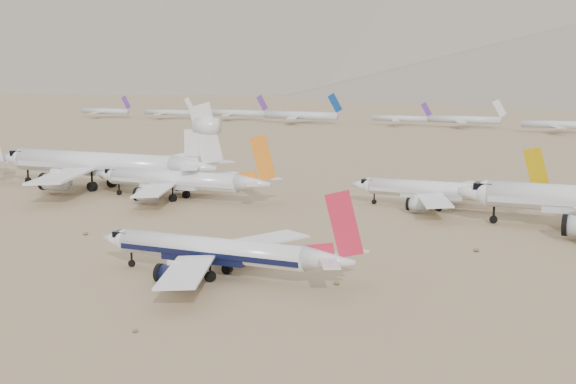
# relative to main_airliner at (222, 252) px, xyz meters

# --- Properties ---
(ground) EXTENTS (7000.00, 7000.00, 0.00)m
(ground) POSITION_rel_main_airliner_xyz_m (-7.79, 1.99, -3.94)
(ground) COLOR #826B4B
(ground) RESTS_ON ground
(main_airliner) EXTENTS (40.61, 39.67, 14.33)m
(main_airliner) POSITION_rel_main_airliner_xyz_m (0.00, 0.00, 0.00)
(main_airliner) COLOR white
(main_airliner) RESTS_ON ground
(row2_gold_tail) EXTENTS (40.87, 39.97, 14.55)m
(row2_gold_tail) POSITION_rel_main_airliner_xyz_m (15.24, 71.47, 0.13)
(row2_gold_tail) COLOR white
(row2_gold_tail) RESTS_ON ground
(row2_orange_tail) EXTENTS (45.52, 44.53, 16.24)m
(row2_orange_tail) POSITION_rel_main_airliner_xyz_m (-43.74, 58.15, 0.62)
(row2_orange_tail) COLOR white
(row2_orange_tail) RESTS_ON ground
(row2_white_trijet) EXTENTS (64.30, 62.84, 22.79)m
(row2_white_trijet) POSITION_rel_main_airliner_xyz_m (-69.80, 64.30, 2.66)
(row2_white_trijet) COLOR white
(row2_white_trijet) RESTS_ON ground
(distant_storage_row) EXTENTS (562.94, 60.17, 15.28)m
(distant_storage_row) POSITION_rel_main_airliner_xyz_m (11.01, 319.60, 0.46)
(distant_storage_row) COLOR silver
(distant_storage_row) RESTS_ON ground
(desert_scrub) EXTENTS (261.14, 121.67, 0.63)m
(desert_scrub) POSITION_rel_main_airliner_xyz_m (-7.61, -27.91, -3.65)
(desert_scrub) COLOR brown
(desert_scrub) RESTS_ON ground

